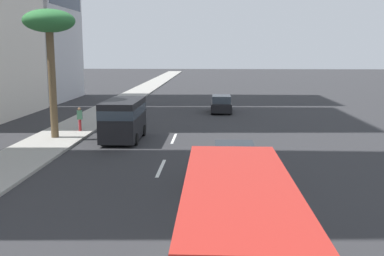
{
  "coord_description": "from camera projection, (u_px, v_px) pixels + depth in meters",
  "views": [
    {
      "loc": [
        -5.17,
        -2.41,
        5.49
      ],
      "look_at": [
        16.8,
        -1.4,
        1.67
      ],
      "focal_mm": 41.83,
      "sensor_mm": 36.0,
      "label": 1
    }
  ],
  "objects": [
    {
      "name": "ground_plane",
      "position": [
        183.0,
        117.0,
        37.14
      ],
      "size": [
        198.0,
        198.0,
        0.0
      ],
      "primitive_type": "plane",
      "color": "#2D2D30"
    },
    {
      "name": "sidewalk_right",
      "position": [
        96.0,
        116.0,
        37.46
      ],
      "size": [
        162.0,
        3.45,
        0.15
      ],
      "primitive_type": "cube",
      "color": "#9E9B93",
      "rests_on": "ground_plane"
    },
    {
      "name": "lane_stripe_mid",
      "position": [
        161.0,
        168.0,
        21.13
      ],
      "size": [
        3.2,
        0.16,
        0.01
      ],
      "primitive_type": "cube",
      "color": "silver",
      "rests_on": "ground_plane"
    },
    {
      "name": "lane_stripe_far",
      "position": [
        174.0,
        138.0,
        28.24
      ],
      "size": [
        3.2,
        0.16,
        0.01
      ],
      "primitive_type": "cube",
      "color": "silver",
      "rests_on": "ground_plane"
    },
    {
      "name": "car_lead",
      "position": [
        221.0,
        104.0,
        40.11
      ],
      "size": [
        4.27,
        1.84,
        1.53
      ],
      "color": "black",
      "rests_on": "ground_plane"
    },
    {
      "name": "minibus_second",
      "position": [
        238.0,
        241.0,
        9.33
      ],
      "size": [
        6.75,
        2.38,
        2.86
      ],
      "color": "silver",
      "rests_on": "ground_plane"
    },
    {
      "name": "car_third",
      "position": [
        234.0,
        166.0,
        18.36
      ],
      "size": [
        4.67,
        1.83,
        1.69
      ],
      "color": "beige",
      "rests_on": "ground_plane"
    },
    {
      "name": "van_fourth",
      "position": [
        124.0,
        117.0,
        27.49
      ],
      "size": [
        4.96,
        2.21,
        2.51
      ],
      "rotation": [
        0.0,
        0.0,
        3.14
      ],
      "color": "black",
      "rests_on": "ground_plane"
    },
    {
      "name": "pedestrian_near_lamp",
      "position": [
        80.0,
        118.0,
        30.03
      ],
      "size": [
        0.3,
        0.33,
        1.58
      ],
      "rotation": [
        0.0,
        0.0,
        4.77
      ],
      "color": "red",
      "rests_on": "sidewalk_right"
    },
    {
      "name": "palm_tree",
      "position": [
        49.0,
        27.0,
        26.75
      ],
      "size": [
        3.08,
        3.08,
        7.79
      ],
      "color": "brown",
      "rests_on": "sidewalk_right"
    }
  ]
}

